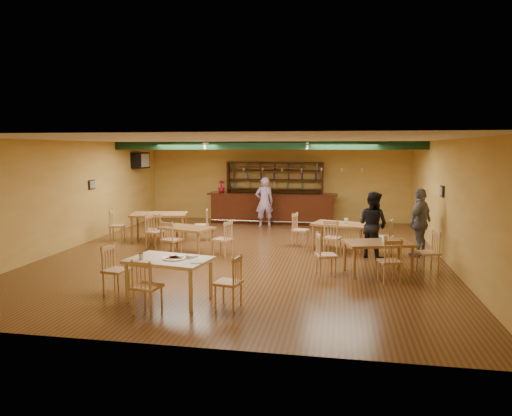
% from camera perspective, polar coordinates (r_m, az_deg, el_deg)
% --- Properties ---
extents(floor, '(12.00, 12.00, 0.00)m').
position_cam_1_polar(floor, '(12.63, -1.10, -5.51)').
color(floor, '#562D18').
rests_on(floor, ground).
extents(ceiling_beam, '(10.00, 0.30, 0.25)m').
position_cam_1_polar(ceiling_beam, '(15.08, 0.96, 7.55)').
color(ceiling_beam, black).
rests_on(ceiling_beam, ceiling).
extents(track_rail_left, '(0.05, 2.50, 0.05)m').
position_cam_1_polar(track_rail_left, '(16.04, -5.11, 7.76)').
color(track_rail_left, silver).
rests_on(track_rail_left, ceiling).
extents(track_rail_right, '(0.05, 2.50, 0.05)m').
position_cam_1_polar(track_rail_right, '(15.52, 6.48, 7.76)').
color(track_rail_right, silver).
rests_on(track_rail_right, ceiling).
extents(ac_unit, '(0.34, 0.70, 0.48)m').
position_cam_1_polar(ac_unit, '(17.81, -13.80, 5.62)').
color(ac_unit, silver).
rests_on(ac_unit, wall_left).
extents(picture_left, '(0.04, 0.34, 0.28)m').
position_cam_1_polar(picture_left, '(15.06, -19.25, 2.70)').
color(picture_left, black).
rests_on(picture_left, wall_left).
extents(picture_right, '(0.04, 0.34, 0.28)m').
position_cam_1_polar(picture_right, '(12.89, 21.59, 1.90)').
color(picture_right, black).
rests_on(picture_right, wall_right).
extents(bar_counter, '(4.78, 0.85, 1.13)m').
position_cam_1_polar(bar_counter, '(17.55, 1.98, -0.04)').
color(bar_counter, '#36160A').
rests_on(bar_counter, ground).
extents(back_bar_hutch, '(3.70, 0.40, 2.28)m').
position_cam_1_polar(back_bar_hutch, '(18.11, 2.27, 2.01)').
color(back_bar_hutch, '#36160A').
rests_on(back_bar_hutch, ground).
extents(poinsettia, '(0.33, 0.33, 0.45)m').
position_cam_1_polar(poinsettia, '(17.84, -4.20, 2.62)').
color(poinsettia, '#B51026').
rests_on(poinsettia, bar_counter).
extents(dining_table_a, '(1.82, 1.32, 0.82)m').
position_cam_1_polar(dining_table_a, '(14.64, -11.59, -2.24)').
color(dining_table_a, '#9F6838').
rests_on(dining_table_a, ground).
extents(dining_table_b, '(1.67, 1.27, 0.74)m').
position_cam_1_polar(dining_table_b, '(13.22, 10.17, -3.42)').
color(dining_table_b, '#9F6838').
rests_on(dining_table_b, ground).
extents(dining_table_c, '(1.56, 1.21, 0.68)m').
position_cam_1_polar(dining_table_c, '(12.86, -8.31, -3.80)').
color(dining_table_c, '#9F6838').
rests_on(dining_table_c, ground).
extents(dining_table_d, '(1.64, 1.24, 0.73)m').
position_cam_1_polar(dining_table_d, '(10.88, 14.49, -5.86)').
color(dining_table_d, '#9F6838').
rests_on(dining_table_d, ground).
extents(near_table, '(1.61, 1.19, 0.78)m').
position_cam_1_polar(near_table, '(8.90, -10.42, -8.48)').
color(near_table, beige).
rests_on(near_table, ground).
extents(pizza_tray, '(0.52, 0.52, 0.01)m').
position_cam_1_polar(pizza_tray, '(8.77, -9.84, -6.02)').
color(pizza_tray, silver).
rests_on(pizza_tray, near_table).
extents(parmesan_shaker, '(0.09, 0.09, 0.11)m').
position_cam_1_polar(parmesan_shaker, '(8.82, -13.72, -5.71)').
color(parmesan_shaker, '#EAE5C6').
rests_on(parmesan_shaker, near_table).
extents(napkin_stack, '(0.24, 0.22, 0.03)m').
position_cam_1_polar(napkin_stack, '(8.87, -7.78, -5.77)').
color(napkin_stack, white).
rests_on(napkin_stack, near_table).
extents(pizza_server, '(0.33, 0.21, 0.00)m').
position_cam_1_polar(pizza_server, '(8.76, -8.75, -5.94)').
color(pizza_server, silver).
rests_on(pizza_server, pizza_tray).
extents(side_plate, '(0.26, 0.26, 0.01)m').
position_cam_1_polar(side_plate, '(8.43, -7.30, -6.52)').
color(side_plate, white).
rests_on(side_plate, near_table).
extents(patron_bar, '(0.75, 0.62, 1.78)m').
position_cam_1_polar(patron_bar, '(16.73, 1.02, 0.72)').
color(patron_bar, '#9455B8').
rests_on(patron_bar, ground).
extents(patron_right_a, '(1.05, 1.02, 1.70)m').
position_cam_1_polar(patron_right_a, '(12.37, 13.92, -1.98)').
color(patron_right_a, black).
rests_on(patron_right_a, ground).
extents(patron_right_b, '(0.94, 1.10, 1.77)m').
position_cam_1_polar(patron_right_b, '(12.88, 19.23, -1.66)').
color(patron_right_b, gray).
rests_on(patron_right_b, ground).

